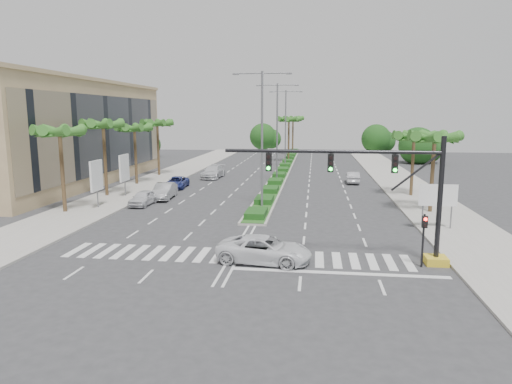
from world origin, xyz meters
TOP-DOWN VIEW (x-y plane):
  - ground at (0.00, 0.00)m, footprint 160.00×160.00m
  - footpath_right at (15.20, 20.00)m, footprint 6.00×120.00m
  - footpath_left at (-15.20, 20.00)m, footprint 6.00×120.00m
  - median at (0.00, 45.00)m, footprint 2.20×75.00m
  - median_grass at (0.00, 45.00)m, footprint 1.80×75.00m
  - building at (-26.00, 26.00)m, footprint 12.00×36.00m
  - signal_gantry at (9.27, -0.00)m, footprint 12.60×1.20m
  - pedestrian_signal at (10.60, -0.68)m, footprint 0.28×0.36m
  - direction_sign at (13.50, 7.99)m, footprint 2.70×0.11m
  - billboard_near at (-14.50, 12.00)m, footprint 0.18×2.10m
  - billboard_far at (-14.50, 18.00)m, footprint 0.18×2.10m
  - palm_left_near at (-16.50, 10.00)m, footprint 4.57×4.68m
  - palm_left_mid at (-16.50, 18.00)m, footprint 4.57×4.68m
  - palm_left_far at (-16.50, 26.00)m, footprint 4.57×4.68m
  - palm_left_end at (-16.50, 34.00)m, footprint 4.57×4.68m
  - palm_right_near at (14.50, 14.00)m, footprint 4.57×4.68m
  - palm_right_far at (14.50, 22.00)m, footprint 4.57×4.68m
  - palm_median_a at (0.00, 55.00)m, footprint 4.57×4.68m
  - palm_median_b at (0.00, 70.00)m, footprint 4.57×4.68m
  - streetlight_near at (0.00, 14.00)m, footprint 5.10×0.25m
  - streetlight_mid at (0.00, 30.00)m, footprint 5.10×0.25m
  - streetlight_far at (0.00, 46.00)m, footprint 5.10×0.25m
  - car_parked_a at (-11.12, 14.14)m, footprint 1.83×4.11m
  - car_parked_b at (-10.23, 17.52)m, footprint 1.99×4.87m
  - car_parked_c at (-11.00, 24.21)m, footprint 2.44×4.78m
  - car_parked_d at (-8.71, 33.04)m, footprint 2.58×5.70m
  - car_crossing at (1.86, -0.87)m, footprint 5.67×3.18m
  - car_right at (9.30, 30.71)m, footprint 1.57×4.30m

SIDE VIEW (x-z plane):
  - ground at x=0.00m, z-range 0.00..0.00m
  - footpath_right at x=15.20m, z-range 0.00..0.15m
  - footpath_left at x=-15.20m, z-range 0.00..0.15m
  - median at x=0.00m, z-range 0.00..0.20m
  - median_grass at x=0.00m, z-range 0.20..0.24m
  - car_parked_c at x=-11.00m, z-range 0.00..1.29m
  - car_parked_a at x=-11.12m, z-range 0.00..1.37m
  - car_right at x=9.30m, z-range 0.00..1.41m
  - car_crossing at x=1.86m, z-range 0.00..1.50m
  - car_parked_b at x=-10.23m, z-range 0.00..1.57m
  - car_parked_d at x=-8.71m, z-range 0.00..1.62m
  - pedestrian_signal at x=10.60m, z-range 0.54..3.54m
  - direction_sign at x=13.50m, z-range 0.75..4.15m
  - billboard_near at x=-14.50m, z-range 0.79..5.14m
  - billboard_far at x=-14.50m, z-range 0.79..5.14m
  - signal_gantry at x=9.27m, z-range -0.14..7.06m
  - palm_right_far at x=14.50m, z-range 2.54..9.29m
  - building at x=-26.00m, z-range 0.00..12.00m
  - palm_right_near at x=14.50m, z-range 2.68..9.73m
  - palm_left_far at x=-16.50m, z-range 2.82..10.17m
  - palm_left_near at x=-16.50m, z-range 2.91..10.46m
  - streetlight_near at x=0.00m, z-range 0.81..12.81m
  - streetlight_mid at x=0.00m, z-range 0.81..12.81m
  - streetlight_far at x=0.00m, z-range 0.81..12.81m
  - palm_left_end at x=-16.50m, z-range 3.01..10.76m
  - palm_left_mid at x=-16.50m, z-range 3.10..11.05m
  - palm_median_a at x=0.00m, z-range 3.15..11.20m
  - palm_median_b at x=0.00m, z-range 3.15..11.20m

